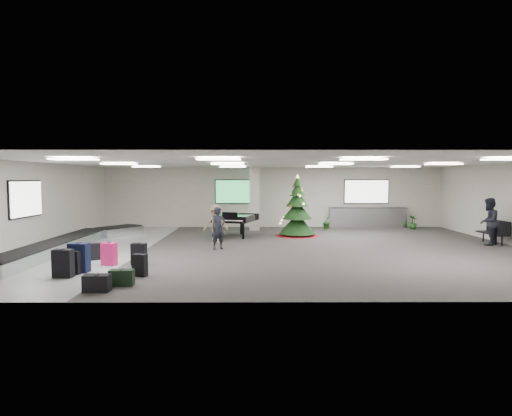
{
  "coord_description": "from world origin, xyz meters",
  "views": [
    {
      "loc": [
        -1.04,
        -15.86,
        2.62
      ],
      "look_at": [
        -0.94,
        1.0,
        1.44
      ],
      "focal_mm": 30.0,
      "sensor_mm": 36.0,
      "label": 1
    }
  ],
  "objects_px": {
    "bench": "(495,230)",
    "traveler_bench": "(489,222)",
    "potted_plant_right": "(413,222)",
    "pink_suitcase": "(109,254)",
    "baggage_carousel": "(71,243)",
    "traveler_a": "(218,228)",
    "christmas_tree": "(297,215)",
    "service_counter": "(367,217)",
    "traveler_b": "(216,224)",
    "grand_piano": "(235,218)",
    "potted_plant_left": "(327,221)"
  },
  "relations": [
    {
      "from": "baggage_carousel",
      "to": "bench",
      "type": "height_order",
      "value": "bench"
    },
    {
      "from": "pink_suitcase",
      "to": "potted_plant_right",
      "type": "relative_size",
      "value": 0.98
    },
    {
      "from": "christmas_tree",
      "to": "bench",
      "type": "height_order",
      "value": "christmas_tree"
    },
    {
      "from": "pink_suitcase",
      "to": "traveler_a",
      "type": "bearing_deg",
      "value": 60.82
    },
    {
      "from": "traveler_a",
      "to": "potted_plant_left",
      "type": "xyz_separation_m",
      "value": [
        5.05,
        6.09,
        -0.37
      ]
    },
    {
      "from": "baggage_carousel",
      "to": "potted_plant_right",
      "type": "relative_size",
      "value": 13.64
    },
    {
      "from": "traveler_a",
      "to": "potted_plant_right",
      "type": "xyz_separation_m",
      "value": [
        9.48,
        6.15,
        -0.42
      ]
    },
    {
      "from": "service_counter",
      "to": "bench",
      "type": "distance_m",
      "value": 6.69
    },
    {
      "from": "traveler_a",
      "to": "traveler_bench",
      "type": "xyz_separation_m",
      "value": [
        10.47,
        0.9,
        0.15
      ]
    },
    {
      "from": "christmas_tree",
      "to": "traveler_bench",
      "type": "height_order",
      "value": "christmas_tree"
    },
    {
      "from": "pink_suitcase",
      "to": "potted_plant_left",
      "type": "relative_size",
      "value": 0.86
    },
    {
      "from": "service_counter",
      "to": "grand_piano",
      "type": "relative_size",
      "value": 1.7
    },
    {
      "from": "bench",
      "to": "traveler_bench",
      "type": "xyz_separation_m",
      "value": [
        -0.47,
        -0.35,
        0.39
      ]
    },
    {
      "from": "service_counter",
      "to": "potted_plant_right",
      "type": "distance_m",
      "value": 2.28
    },
    {
      "from": "traveler_b",
      "to": "grand_piano",
      "type": "bearing_deg",
      "value": 61.29
    },
    {
      "from": "service_counter",
      "to": "pink_suitcase",
      "type": "distance_m",
      "value": 14.26
    },
    {
      "from": "bench",
      "to": "potted_plant_left",
      "type": "height_order",
      "value": "bench"
    },
    {
      "from": "potted_plant_right",
      "to": "potted_plant_left",
      "type": "bearing_deg",
      "value": -179.21
    },
    {
      "from": "christmas_tree",
      "to": "traveler_a",
      "type": "relative_size",
      "value": 1.8
    },
    {
      "from": "baggage_carousel",
      "to": "potted_plant_right",
      "type": "xyz_separation_m",
      "value": [
        14.99,
        6.0,
        0.14
      ]
    },
    {
      "from": "bench",
      "to": "traveler_bench",
      "type": "distance_m",
      "value": 0.7
    },
    {
      "from": "baggage_carousel",
      "to": "grand_piano",
      "type": "xyz_separation_m",
      "value": [
        5.97,
        3.28,
        0.61
      ]
    },
    {
      "from": "traveler_b",
      "to": "traveler_bench",
      "type": "bearing_deg",
      "value": -11.9
    },
    {
      "from": "grand_piano",
      "to": "traveler_a",
      "type": "distance_m",
      "value": 3.47
    },
    {
      "from": "pink_suitcase",
      "to": "christmas_tree",
      "type": "xyz_separation_m",
      "value": [
        6.33,
        6.52,
        0.62
      ]
    },
    {
      "from": "traveler_b",
      "to": "traveler_bench",
      "type": "xyz_separation_m",
      "value": [
        10.7,
        -0.61,
        0.15
      ]
    },
    {
      "from": "grand_piano",
      "to": "traveler_b",
      "type": "distance_m",
      "value": 2.05
    },
    {
      "from": "service_counter",
      "to": "traveler_a",
      "type": "bearing_deg",
      "value": -136.83
    },
    {
      "from": "traveler_b",
      "to": "potted_plant_left",
      "type": "height_order",
      "value": "traveler_b"
    },
    {
      "from": "traveler_bench",
      "to": "potted_plant_right",
      "type": "height_order",
      "value": "traveler_bench"
    },
    {
      "from": "baggage_carousel",
      "to": "christmas_tree",
      "type": "height_order",
      "value": "christmas_tree"
    },
    {
      "from": "bench",
      "to": "potted_plant_left",
      "type": "relative_size",
      "value": 1.88
    },
    {
      "from": "potted_plant_left",
      "to": "bench",
      "type": "bearing_deg",
      "value": -39.46
    },
    {
      "from": "christmas_tree",
      "to": "traveler_b",
      "type": "bearing_deg",
      "value": -148.73
    },
    {
      "from": "service_counter",
      "to": "traveler_a",
      "type": "distance_m",
      "value": 10.06
    },
    {
      "from": "traveler_a",
      "to": "traveler_bench",
      "type": "distance_m",
      "value": 10.51
    },
    {
      "from": "baggage_carousel",
      "to": "pink_suitcase",
      "type": "xyz_separation_m",
      "value": [
        2.45,
        -3.04,
        0.13
      ]
    },
    {
      "from": "potted_plant_left",
      "to": "traveler_a",
      "type": "bearing_deg",
      "value": -129.65
    },
    {
      "from": "service_counter",
      "to": "traveler_b",
      "type": "xyz_separation_m",
      "value": [
        -7.57,
        -5.37,
        0.23
      ]
    },
    {
      "from": "pink_suitcase",
      "to": "traveler_a",
      "type": "xyz_separation_m",
      "value": [
        3.05,
        2.89,
        0.44
      ]
    },
    {
      "from": "pink_suitcase",
      "to": "traveler_b",
      "type": "height_order",
      "value": "traveler_b"
    },
    {
      "from": "pink_suitcase",
      "to": "grand_piano",
      "type": "xyz_separation_m",
      "value": [
        3.53,
        6.32,
        0.48
      ]
    },
    {
      "from": "potted_plant_right",
      "to": "pink_suitcase",
      "type": "bearing_deg",
      "value": -144.22
    },
    {
      "from": "potted_plant_right",
      "to": "baggage_carousel",
      "type": "bearing_deg",
      "value": -158.17
    },
    {
      "from": "baggage_carousel",
      "to": "traveler_bench",
      "type": "height_order",
      "value": "traveler_bench"
    },
    {
      "from": "baggage_carousel",
      "to": "grand_piano",
      "type": "distance_m",
      "value": 6.84
    },
    {
      "from": "pink_suitcase",
      "to": "potted_plant_right",
      "type": "xyz_separation_m",
      "value": [
        12.54,
        9.04,
        0.01
      ]
    },
    {
      "from": "christmas_tree",
      "to": "potted_plant_right",
      "type": "relative_size",
      "value": 3.95
    },
    {
      "from": "traveler_bench",
      "to": "traveler_a",
      "type": "bearing_deg",
      "value": -38.6
    },
    {
      "from": "baggage_carousel",
      "to": "traveler_bench",
      "type": "distance_m",
      "value": 16.01
    }
  ]
}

